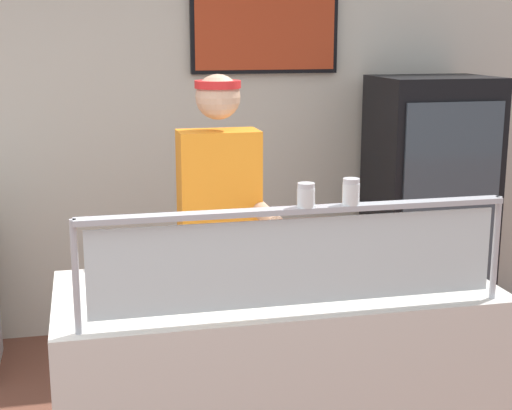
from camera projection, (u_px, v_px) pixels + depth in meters
shop_rear_unit at (197, 124)px, 4.92m from camera, size 6.15×0.13×2.70m
serving_counter at (274, 393)px, 3.14m from camera, size 1.75×0.79×0.95m
sneeze_guard at (299, 246)px, 2.66m from camera, size 1.57×0.06×0.40m
pizza_tray at (229, 280)px, 3.06m from camera, size 0.46×0.46×0.04m
pizza_server at (233, 276)px, 3.03m from camera, size 0.09×0.28×0.01m
parmesan_shaker at (306, 197)px, 2.63m from camera, size 0.06×0.06×0.09m
pepper_flake_shaker at (351, 193)px, 2.66m from camera, size 0.06×0.06×0.09m
worker_figure at (220, 233)px, 3.62m from camera, size 0.41×0.50×1.76m
drink_fridge at (429, 206)px, 4.94m from camera, size 0.74×0.60×1.68m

